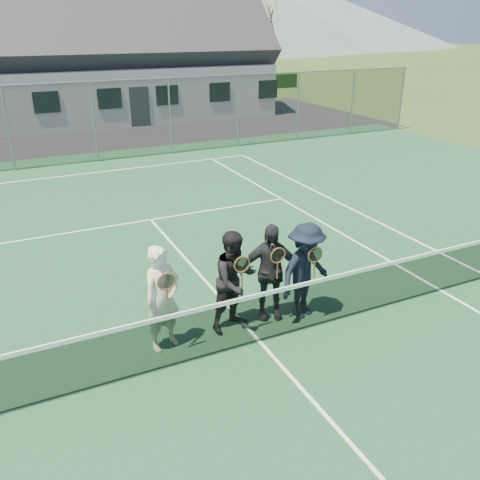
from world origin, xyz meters
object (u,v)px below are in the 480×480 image
at_px(tennis_net, 260,316).
at_px(clubhouse, 125,42).
at_px(player_c, 270,272).
at_px(player_d, 305,271).
at_px(player_a, 163,298).
at_px(player_b, 235,281).

relative_size(tennis_net, clubhouse, 0.75).
relative_size(tennis_net, player_c, 6.49).
bearing_deg(player_d, player_c, 157.20).
relative_size(player_c, player_d, 1.00).
xyz_separation_m(clubhouse, player_d, (-2.87, -23.56, -3.07)).
xyz_separation_m(player_c, player_d, (0.59, -0.25, -0.00)).
relative_size(clubhouse, player_c, 8.67).
distance_m(player_a, player_d, 2.59).
distance_m(tennis_net, clubhouse, 24.57).
bearing_deg(clubhouse, player_c, -98.44).
xyz_separation_m(player_a, player_d, (2.59, -0.16, -0.00)).
bearing_deg(player_c, clubhouse, 81.56).
bearing_deg(tennis_net, player_d, 21.07).
distance_m(clubhouse, player_d, 23.94).
bearing_deg(player_d, player_a, 176.54).
relative_size(tennis_net, player_d, 6.49).
relative_size(player_a, player_d, 1.00).
bearing_deg(player_c, player_a, -177.42).
bearing_deg(player_b, player_c, 3.85).
distance_m(player_b, player_d, 1.30).
distance_m(player_a, player_c, 2.00).
relative_size(clubhouse, player_d, 8.67).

